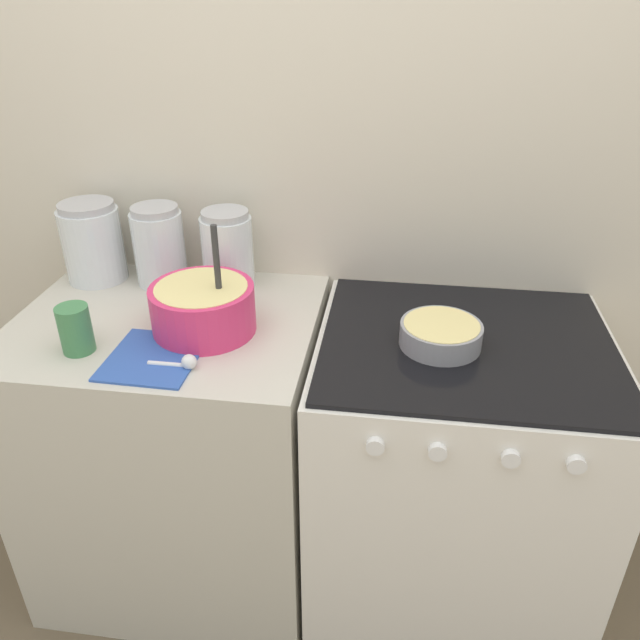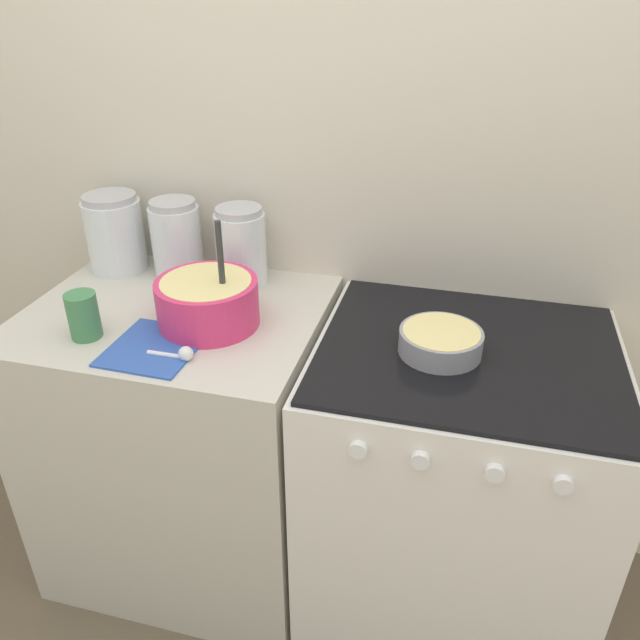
{
  "view_description": "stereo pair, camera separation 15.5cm",
  "coord_description": "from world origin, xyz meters",
  "px_view_note": "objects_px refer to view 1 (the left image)",
  "views": [
    {
      "loc": [
        0.21,
        -1.05,
        1.71
      ],
      "look_at": [
        0.02,
        0.29,
        0.95
      ],
      "focal_mm": 35.0,
      "sensor_mm": 36.0,
      "label": 1
    },
    {
      "loc": [
        0.36,
        -1.02,
        1.71
      ],
      "look_at": [
        0.02,
        0.29,
        0.95
      ],
      "focal_mm": 35.0,
      "sensor_mm": 36.0,
      "label": 2
    }
  ],
  "objects_px": {
    "storage_jar_middle": "(160,251)",
    "tin_can": "(75,329)",
    "storage_jar_right": "(228,255)",
    "baking_pan": "(441,334)",
    "storage_jar_left": "(94,247)",
    "stove": "(449,476)",
    "mixing_bowl": "(203,306)"
  },
  "relations": [
    {
      "from": "storage_jar_middle",
      "to": "tin_can",
      "type": "bearing_deg",
      "value": -99.55
    },
    {
      "from": "storage_jar_right",
      "to": "storage_jar_middle",
      "type": "bearing_deg",
      "value": 180.0
    },
    {
      "from": "storage_jar_right",
      "to": "tin_can",
      "type": "bearing_deg",
      "value": -124.22
    },
    {
      "from": "baking_pan",
      "to": "storage_jar_left",
      "type": "height_order",
      "value": "storage_jar_left"
    },
    {
      "from": "storage_jar_middle",
      "to": "storage_jar_right",
      "type": "distance_m",
      "value": 0.2
    },
    {
      "from": "storage_jar_left",
      "to": "stove",
      "type": "bearing_deg",
      "value": -11.57
    },
    {
      "from": "mixing_bowl",
      "to": "tin_can",
      "type": "xyz_separation_m",
      "value": [
        -0.27,
        -0.14,
        -0.01
      ]
    },
    {
      "from": "storage_jar_left",
      "to": "storage_jar_middle",
      "type": "xyz_separation_m",
      "value": [
        0.2,
        0.0,
        -0.0
      ]
    },
    {
      "from": "mixing_bowl",
      "to": "baking_pan",
      "type": "xyz_separation_m",
      "value": [
        0.6,
        0.01,
        -0.04
      ]
    },
    {
      "from": "storage_jar_right",
      "to": "mixing_bowl",
      "type": "bearing_deg",
      "value": -89.15
    },
    {
      "from": "storage_jar_left",
      "to": "storage_jar_middle",
      "type": "distance_m",
      "value": 0.2
    },
    {
      "from": "baking_pan",
      "to": "storage_jar_right",
      "type": "distance_m",
      "value": 0.65
    },
    {
      "from": "tin_can",
      "to": "storage_jar_left",
      "type": "bearing_deg",
      "value": 108.97
    },
    {
      "from": "storage_jar_left",
      "to": "storage_jar_right",
      "type": "relative_size",
      "value": 1.02
    },
    {
      "from": "storage_jar_middle",
      "to": "storage_jar_right",
      "type": "xyz_separation_m",
      "value": [
        0.2,
        -0.0,
        -0.0
      ]
    },
    {
      "from": "baking_pan",
      "to": "tin_can",
      "type": "bearing_deg",
      "value": -170.47
    },
    {
      "from": "storage_jar_right",
      "to": "storage_jar_left",
      "type": "bearing_deg",
      "value": 180.0
    },
    {
      "from": "mixing_bowl",
      "to": "storage_jar_right",
      "type": "bearing_deg",
      "value": 90.85
    },
    {
      "from": "storage_jar_middle",
      "to": "baking_pan",
      "type": "bearing_deg",
      "value": -17.33
    },
    {
      "from": "storage_jar_middle",
      "to": "storage_jar_left",
      "type": "bearing_deg",
      "value": 180.0
    },
    {
      "from": "tin_can",
      "to": "storage_jar_right",
      "type": "bearing_deg",
      "value": 55.78
    },
    {
      "from": "baking_pan",
      "to": "storage_jar_left",
      "type": "bearing_deg",
      "value": 166.01
    },
    {
      "from": "baking_pan",
      "to": "stove",
      "type": "bearing_deg",
      "value": 23.25
    },
    {
      "from": "mixing_bowl",
      "to": "tin_can",
      "type": "height_order",
      "value": "mixing_bowl"
    },
    {
      "from": "stove",
      "to": "storage_jar_middle",
      "type": "bearing_deg",
      "value": 165.84
    },
    {
      "from": "storage_jar_left",
      "to": "storage_jar_right",
      "type": "height_order",
      "value": "storage_jar_left"
    },
    {
      "from": "storage_jar_right",
      "to": "tin_can",
      "type": "relative_size",
      "value": 1.93
    },
    {
      "from": "stove",
      "to": "storage_jar_middle",
      "type": "xyz_separation_m",
      "value": [
        -0.87,
        0.22,
        0.55
      ]
    },
    {
      "from": "stove",
      "to": "baking_pan",
      "type": "height_order",
      "value": "baking_pan"
    },
    {
      "from": "storage_jar_middle",
      "to": "tin_can",
      "type": "xyz_separation_m",
      "value": [
        -0.07,
        -0.4,
        -0.04
      ]
    },
    {
      "from": "tin_can",
      "to": "baking_pan",
      "type": "bearing_deg",
      "value": 9.53
    },
    {
      "from": "stove",
      "to": "tin_can",
      "type": "relative_size",
      "value": 7.6
    }
  ]
}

